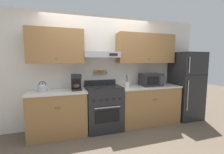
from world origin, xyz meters
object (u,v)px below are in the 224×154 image
at_px(tea_kettle, 43,88).
at_px(coffee_maker, 76,82).
at_px(microwave, 151,80).
at_px(utensil_crock, 127,84).
at_px(stove_range, 103,107).
at_px(refrigerator, 186,86).

relative_size(tea_kettle, coffee_maker, 0.65).
distance_m(microwave, utensil_crock, 0.64).
bearing_deg(utensil_crock, stove_range, 178.81).
distance_m(tea_kettle, utensil_crock, 1.76).
xyz_separation_m(refrigerator, coffee_maker, (-2.80, 0.03, 0.21)).
bearing_deg(tea_kettle, refrigerator, 0.02).
xyz_separation_m(refrigerator, microwave, (-1.04, 0.02, 0.20)).
bearing_deg(tea_kettle, stove_range, 0.54).
relative_size(refrigerator, utensil_crock, 6.06).
bearing_deg(refrigerator, stove_range, 179.74).
xyz_separation_m(coffee_maker, utensil_crock, (1.12, -0.03, -0.09)).
relative_size(refrigerator, coffee_maker, 5.36).
bearing_deg(coffee_maker, refrigerator, -0.62).
relative_size(tea_kettle, microwave, 0.42).
bearing_deg(microwave, tea_kettle, -179.57).
relative_size(tea_kettle, utensil_crock, 0.74).
distance_m(stove_range, utensil_crock, 0.74).
bearing_deg(stove_range, coffee_maker, 178.00).
bearing_deg(stove_range, utensil_crock, -1.19).
bearing_deg(utensil_crock, coffee_maker, 178.40).
distance_m(refrigerator, coffee_maker, 2.81).
bearing_deg(utensil_crock, refrigerator, 0.04).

